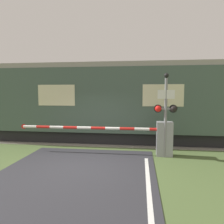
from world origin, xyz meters
TOP-DOWN VIEW (x-y plane):
  - ground_plane at (0.00, 0.00)m, footprint 80.00×80.00m
  - track_bed at (0.00, 4.10)m, footprint 36.00×3.20m
  - train at (2.88, 4.10)m, footprint 17.55×2.82m
  - crossing_barrier at (2.36, 1.54)m, footprint 6.20×0.44m
  - signal_post at (2.85, 1.34)m, footprint 0.86×0.26m

SIDE VIEW (x-z plane):
  - ground_plane at x=0.00m, z-range 0.00..0.00m
  - track_bed at x=0.00m, z-range -0.04..0.09m
  - crossing_barrier at x=2.36m, z-range 0.06..1.39m
  - signal_post at x=2.85m, z-range 0.23..3.40m
  - train at x=2.88m, z-range 0.05..3.89m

